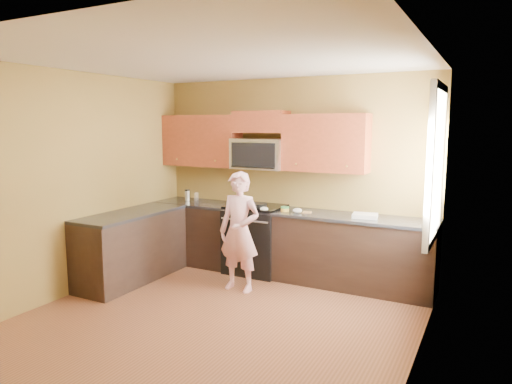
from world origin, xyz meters
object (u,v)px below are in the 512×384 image
Objects in this scene: butter_tub at (285,211)px; stove at (256,239)px; travel_mug at (187,200)px; microwave at (260,169)px; woman at (239,232)px; frying_pan at (258,207)px.

stove is at bearing 170.61° from butter_tub.
butter_tub is 1.70m from travel_mug.
stove is at bearing -3.52° from travel_mug.
butter_tub is 0.67× the size of travel_mug.
microwave is at bearing 2.38° from travel_mug.
woman reaches higher than frying_pan.
travel_mug is at bearing 157.27° from frying_pan.
woman is at bearing -78.02° from stove.
woman reaches higher than stove.
frying_pan is 0.39m from butter_tub.
woman is (0.16, -0.74, 0.27)m from stove.
butter_tub reaches higher than stove.
frying_pan is at bearing 96.54° from woman.
butter_tub is at bearing 64.46° from woman.
woman is (0.16, -0.86, -0.70)m from microwave.
microwave reaches higher than travel_mug.
butter_tub is at bearing -10.70° from frying_pan.
travel_mug is (-1.21, -0.05, -0.53)m from microwave.
stove is 1.25× the size of microwave.
woman is at bearing -30.66° from travel_mug.
microwave is 1.12m from woman.
travel_mug reaches higher than stove.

